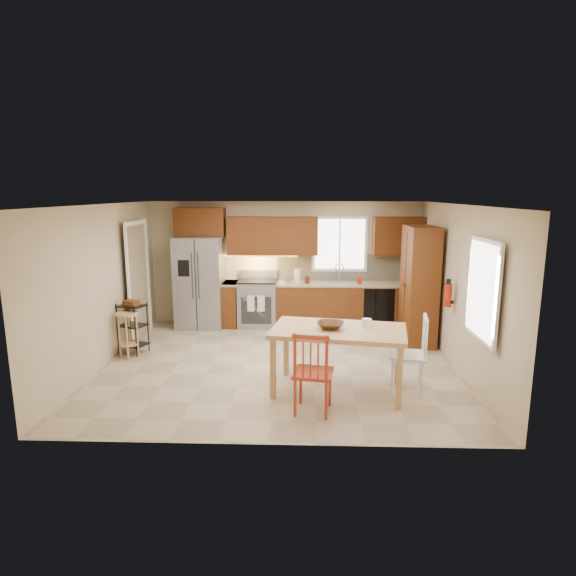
# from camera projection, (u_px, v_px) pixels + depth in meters

# --- Properties ---
(floor) EXTENTS (5.50, 5.50, 0.00)m
(floor) POSITION_uv_depth(u_px,v_px,m) (279.00, 364.00, 7.65)
(floor) COLOR tan
(floor) RESTS_ON ground
(ceiling) EXTENTS (5.50, 5.00, 0.02)m
(ceiling) POSITION_uv_depth(u_px,v_px,m) (279.00, 204.00, 7.16)
(ceiling) COLOR silver
(ceiling) RESTS_ON ground
(wall_back) EXTENTS (5.50, 0.02, 2.50)m
(wall_back) POSITION_uv_depth(u_px,v_px,m) (285.00, 263.00, 9.85)
(wall_back) COLOR #CCB793
(wall_back) RESTS_ON ground
(wall_front) EXTENTS (5.50, 0.02, 2.50)m
(wall_front) POSITION_uv_depth(u_px,v_px,m) (266.00, 334.00, 4.95)
(wall_front) COLOR #CCB793
(wall_front) RESTS_ON ground
(wall_left) EXTENTS (0.02, 5.00, 2.50)m
(wall_left) POSITION_uv_depth(u_px,v_px,m) (103.00, 286.00, 7.50)
(wall_left) COLOR #CCB793
(wall_left) RESTS_ON ground
(wall_right) EXTENTS (0.02, 5.00, 2.50)m
(wall_right) POSITION_uv_depth(u_px,v_px,m) (459.00, 288.00, 7.31)
(wall_right) COLOR #CCB793
(wall_right) RESTS_ON ground
(refrigerator) EXTENTS (0.92, 0.75, 1.82)m
(refrigerator) POSITION_uv_depth(u_px,v_px,m) (200.00, 282.00, 9.61)
(refrigerator) COLOR gray
(refrigerator) RESTS_ON floor
(range_stove) EXTENTS (0.76, 0.63, 0.92)m
(range_stove) POSITION_uv_depth(u_px,v_px,m) (258.00, 304.00, 9.72)
(range_stove) COLOR gray
(range_stove) RESTS_ON floor
(base_cabinet_narrow) EXTENTS (0.30, 0.60, 0.90)m
(base_cabinet_narrow) POSITION_uv_depth(u_px,v_px,m) (231.00, 304.00, 9.75)
(base_cabinet_narrow) COLOR #5C2D10
(base_cabinet_narrow) RESTS_ON floor
(base_cabinet_run) EXTENTS (2.92, 0.60, 0.90)m
(base_cabinet_run) POSITION_uv_depth(u_px,v_px,m) (349.00, 305.00, 9.67)
(base_cabinet_run) COLOR #5C2D10
(base_cabinet_run) RESTS_ON floor
(dishwasher) EXTENTS (0.60, 0.02, 0.78)m
(dishwasher) POSITION_uv_depth(u_px,v_px,m) (379.00, 309.00, 9.37)
(dishwasher) COLOR black
(dishwasher) RESTS_ON floor
(backsplash) EXTENTS (2.92, 0.03, 0.55)m
(backsplash) POSITION_uv_depth(u_px,v_px,m) (348.00, 267.00, 9.81)
(backsplash) COLOR #C3B593
(backsplash) RESTS_ON wall_back
(upper_over_fridge) EXTENTS (1.00, 0.35, 0.55)m
(upper_over_fridge) POSITION_uv_depth(u_px,v_px,m) (200.00, 222.00, 9.57)
(upper_over_fridge) COLOR #5B290F
(upper_over_fridge) RESTS_ON wall_back
(upper_left_block) EXTENTS (1.80, 0.35, 0.75)m
(upper_left_block) POSITION_uv_depth(u_px,v_px,m) (273.00, 236.00, 9.58)
(upper_left_block) COLOR #5B290F
(upper_left_block) RESTS_ON wall_back
(upper_right_block) EXTENTS (1.00, 0.35, 0.75)m
(upper_right_block) POSITION_uv_depth(u_px,v_px,m) (399.00, 236.00, 9.49)
(upper_right_block) COLOR #5B290F
(upper_right_block) RESTS_ON wall_back
(window_back) EXTENTS (1.12, 0.04, 1.12)m
(window_back) POSITION_uv_depth(u_px,v_px,m) (340.00, 244.00, 9.72)
(window_back) COLOR white
(window_back) RESTS_ON wall_back
(sink) EXTENTS (0.62, 0.46, 0.16)m
(sink) POSITION_uv_depth(u_px,v_px,m) (340.00, 285.00, 9.60)
(sink) COLOR gray
(sink) RESTS_ON base_cabinet_run
(undercab_glow) EXTENTS (1.60, 0.30, 0.01)m
(undercab_glow) POSITION_uv_depth(u_px,v_px,m) (258.00, 256.00, 9.64)
(undercab_glow) COLOR #FFBF66
(undercab_glow) RESTS_ON wall_back
(soap_bottle) EXTENTS (0.09, 0.09, 0.19)m
(soap_bottle) POSITION_uv_depth(u_px,v_px,m) (360.00, 279.00, 9.46)
(soap_bottle) COLOR #B11E0C
(soap_bottle) RESTS_ON base_cabinet_run
(paper_towel) EXTENTS (0.12, 0.12, 0.28)m
(paper_towel) POSITION_uv_depth(u_px,v_px,m) (297.00, 276.00, 9.54)
(paper_towel) COLOR white
(paper_towel) RESTS_ON base_cabinet_run
(canister_steel) EXTENTS (0.11, 0.11, 0.18)m
(canister_steel) POSITION_uv_depth(u_px,v_px,m) (287.00, 279.00, 9.56)
(canister_steel) COLOR gray
(canister_steel) RESTS_ON base_cabinet_run
(canister_wood) EXTENTS (0.10, 0.10, 0.14)m
(canister_wood) POSITION_uv_depth(u_px,v_px,m) (307.00, 280.00, 9.52)
(canister_wood) COLOR #472513
(canister_wood) RESTS_ON base_cabinet_run
(pantry) EXTENTS (0.50, 0.95, 2.10)m
(pantry) POSITION_uv_depth(u_px,v_px,m) (419.00, 286.00, 8.54)
(pantry) COLOR #5C2D10
(pantry) RESTS_ON floor
(fire_extinguisher) EXTENTS (0.12, 0.12, 0.36)m
(fire_extinguisher) POSITION_uv_depth(u_px,v_px,m) (448.00, 295.00, 7.49)
(fire_extinguisher) COLOR #B11E0C
(fire_extinguisher) RESTS_ON wall_right
(window_right) EXTENTS (0.04, 1.02, 1.32)m
(window_right) POSITION_uv_depth(u_px,v_px,m) (483.00, 290.00, 6.15)
(window_right) COLOR white
(window_right) RESTS_ON wall_right
(doorway) EXTENTS (0.04, 0.95, 2.10)m
(doorway) POSITION_uv_depth(u_px,v_px,m) (137.00, 283.00, 8.81)
(doorway) COLOR #8C7A59
(doorway) RESTS_ON wall_left
(dining_table) EXTENTS (1.92, 1.29, 0.87)m
(dining_table) POSITION_uv_depth(u_px,v_px,m) (338.00, 360.00, 6.54)
(dining_table) COLOR tan
(dining_table) RESTS_ON floor
(chair_red) EXTENTS (0.56, 0.56, 1.04)m
(chair_red) POSITION_uv_depth(u_px,v_px,m) (313.00, 371.00, 5.90)
(chair_red) COLOR #AD301A
(chair_red) RESTS_ON floor
(chair_white) EXTENTS (0.56, 0.56, 1.04)m
(chair_white) POSITION_uv_depth(u_px,v_px,m) (408.00, 354.00, 6.54)
(chair_white) COLOR white
(chair_white) RESTS_ON floor
(table_bowl) EXTENTS (0.42, 0.42, 0.09)m
(table_bowl) POSITION_uv_depth(u_px,v_px,m) (330.00, 329.00, 6.46)
(table_bowl) COLOR #472513
(table_bowl) RESTS_ON dining_table
(table_jar) EXTENTS (0.17, 0.17, 0.17)m
(table_jar) POSITION_uv_depth(u_px,v_px,m) (367.00, 324.00, 6.54)
(table_jar) COLOR white
(table_jar) RESTS_ON dining_table
(bar_stool) EXTENTS (0.37, 0.37, 0.75)m
(bar_stool) POSITION_uv_depth(u_px,v_px,m) (128.00, 335.00, 7.90)
(bar_stool) COLOR tan
(bar_stool) RESTS_ON floor
(utility_cart) EXTENTS (0.53, 0.48, 0.86)m
(utility_cart) POSITION_uv_depth(u_px,v_px,m) (133.00, 328.00, 8.11)
(utility_cart) COLOR black
(utility_cart) RESTS_ON floor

